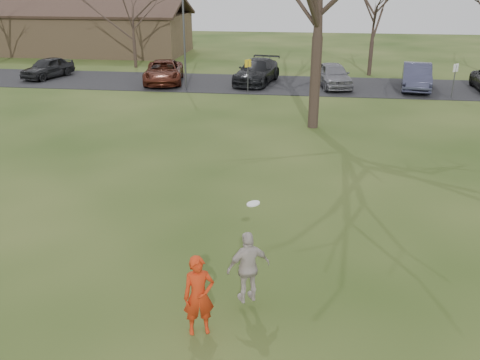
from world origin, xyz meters
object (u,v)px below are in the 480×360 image
catching_play (248,267)px  car_3 (257,71)px  lamp_post (184,25)px  car_5 (417,77)px  building (78,32)px  player_defender (199,296)px  car_0 (48,68)px  car_2 (164,72)px  car_4 (333,75)px

catching_play → car_3: bearing=95.7°
catching_play → lamp_post: 23.34m
car_5 → building: 31.44m
player_defender → car_0: player_defender is taller
car_5 → lamp_post: 14.90m
car_0 → car_5: bearing=14.6°
player_defender → catching_play: (0.87, 0.94, 0.16)m
car_0 → car_2: car_2 is taller
car_2 → car_3: bearing=-4.4°
player_defender → car_5: (8.60, 25.20, -0.01)m
car_0 → car_5: (25.03, -0.59, 0.09)m
catching_play → building: 42.98m
car_0 → building: building is taller
building → lamp_post: (14.00, -15.50, 2.04)m
car_0 → car_5: size_ratio=0.85×
car_0 → catching_play: catching_play is taller
car_2 → building: (-12.01, 13.52, 1.16)m
car_4 → car_5: size_ratio=0.92×
car_0 → catching_play: bearing=-39.2°
player_defender → car_3: 25.90m
car_2 → catching_play: catching_play is taller
car_3 → car_4: car_3 is taller
player_defender → building: bearing=97.1°
player_defender → car_3: bearing=73.5°
car_0 → car_4: bearing=14.5°
car_4 → lamp_post: size_ratio=0.72×
car_4 → building: 26.81m
car_4 → catching_play: (-2.54, -24.32, 0.21)m
player_defender → car_0: size_ratio=0.41×
car_0 → catching_play: size_ratio=1.78×
lamp_post → car_2: bearing=135.1°
lamp_post → car_4: bearing=13.2°
player_defender → car_0: (-16.43, 25.79, -0.11)m
car_2 → car_3: car_3 is taller
car_0 → car_5: car_5 is taller
car_2 → lamp_post: 4.26m
car_3 → building: 22.26m
car_5 → catching_play: bearing=-99.2°
car_5 → car_2: bearing=-171.2°
catching_play → lamp_post: bearing=106.8°
car_0 → lamp_post: (10.62, -2.69, 3.22)m
car_4 → car_5: 5.19m
car_3 → car_5: car_5 is taller
player_defender → building: size_ratio=0.08×
car_0 → car_4: (19.84, -0.53, 0.06)m
lamp_post → car_0: bearing=165.8°
car_0 → building: 13.31m
car_2 → catching_play: (8.68, -24.15, 0.24)m
building → car_0: bearing=-75.2°
car_3 → catching_play: bearing=-74.5°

